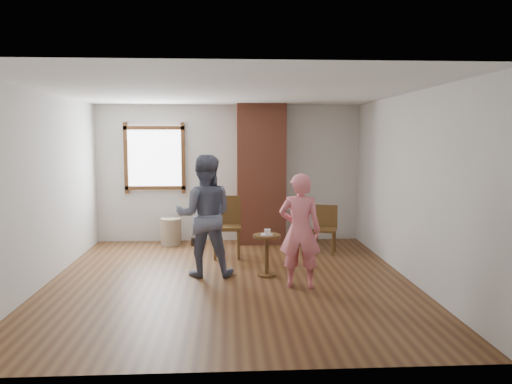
# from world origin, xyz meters

# --- Properties ---
(ground) EXTENTS (5.50, 5.50, 0.00)m
(ground) POSITION_xyz_m (0.00, 0.00, 0.00)
(ground) COLOR brown
(ground) RESTS_ON ground
(room_shell) EXTENTS (5.04, 5.52, 2.62)m
(room_shell) POSITION_xyz_m (-0.06, 0.61, 1.81)
(room_shell) COLOR silver
(room_shell) RESTS_ON ground
(brick_chimney) EXTENTS (0.90, 0.50, 2.60)m
(brick_chimney) POSITION_xyz_m (0.60, 2.50, 1.30)
(brick_chimney) COLOR #AC563D
(brick_chimney) RESTS_ON ground
(stoneware_crock) EXTENTS (0.41, 0.41, 0.49)m
(stoneware_crock) POSITION_xyz_m (-1.08, 2.40, 0.25)
(stoneware_crock) COLOR tan
(stoneware_crock) RESTS_ON ground
(dark_pot) EXTENTS (0.16, 0.16, 0.14)m
(dark_pot) POSITION_xyz_m (-0.63, 2.29, 0.07)
(dark_pot) COLOR black
(dark_pot) RESTS_ON ground
(dining_chair_left) EXTENTS (0.47, 0.47, 1.01)m
(dining_chair_left) POSITION_xyz_m (-0.05, 1.42, 0.57)
(dining_chair_left) COLOR brown
(dining_chair_left) RESTS_ON ground
(dining_chair_right) EXTENTS (0.48, 0.48, 0.82)m
(dining_chair_right) POSITION_xyz_m (1.66, 1.61, 0.46)
(dining_chair_right) COLOR brown
(dining_chair_right) RESTS_ON ground
(side_table) EXTENTS (0.40, 0.40, 0.60)m
(side_table) POSITION_xyz_m (0.53, 0.19, 0.40)
(side_table) COLOR brown
(side_table) RESTS_ON ground
(cake_plate) EXTENTS (0.18, 0.18, 0.01)m
(cake_plate) POSITION_xyz_m (0.53, 0.19, 0.60)
(cake_plate) COLOR white
(cake_plate) RESTS_ON side_table
(cake_slice) EXTENTS (0.08, 0.07, 0.06)m
(cake_slice) POSITION_xyz_m (0.54, 0.19, 0.64)
(cake_slice) COLOR white
(cake_slice) RESTS_ON cake_plate
(man) EXTENTS (0.86, 0.67, 1.74)m
(man) POSITION_xyz_m (-0.36, 0.28, 0.87)
(man) COLOR #161D3D
(man) RESTS_ON ground
(person_pink) EXTENTS (0.62, 0.47, 1.52)m
(person_pink) POSITION_xyz_m (0.92, -0.37, 0.76)
(person_pink) COLOR pink
(person_pink) RESTS_ON ground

